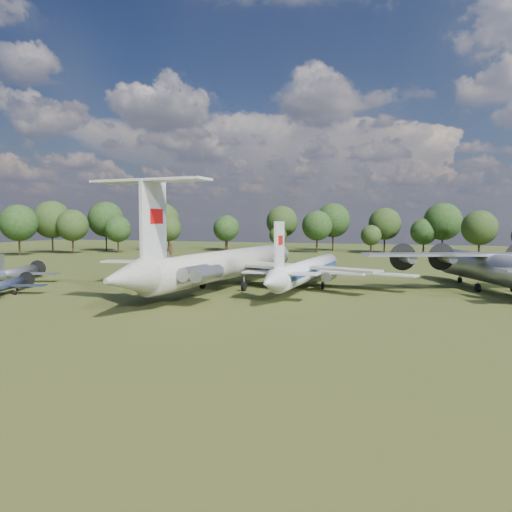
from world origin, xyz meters
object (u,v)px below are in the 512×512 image
(small_prop_west, at_px, (7,287))
(small_prop_northwest, at_px, (18,275))
(il62_airliner, at_px, (230,269))
(person_on_il62, at_px, (171,249))
(an12_transport, at_px, (492,272))
(tu104_jet, at_px, (308,274))

(small_prop_west, height_order, small_prop_northwest, small_prop_northwest)
(il62_airliner, xyz_separation_m, small_prop_northwest, (-32.90, -5.58, -1.54))
(il62_airliner, xyz_separation_m, small_prop_west, (-24.70, -15.67, -1.76))
(small_prop_northwest, xyz_separation_m, person_on_il62, (32.09, -9.61, 5.10))
(an12_transport, bearing_deg, tu104_jet, 169.83)
(il62_airliner, bearing_deg, small_prop_northwest, -167.32)
(small_prop_northwest, bearing_deg, small_prop_west, -71.37)
(person_on_il62, bearing_deg, an12_transport, -136.47)
(tu104_jet, distance_m, small_prop_west, 40.25)
(il62_airliner, bearing_deg, person_on_il62, -90.00)
(il62_airliner, height_order, tu104_jet, il62_airliner)
(tu104_jet, distance_m, an12_transport, 24.95)
(small_prop_northwest, bearing_deg, person_on_il62, -37.16)
(il62_airliner, bearing_deg, small_prop_west, -144.56)
(il62_airliner, xyz_separation_m, tu104_jet, (10.44, 3.92, -0.72))
(il62_airliner, height_order, small_prop_northwest, il62_airliner)
(il62_airliner, distance_m, person_on_il62, 15.62)
(an12_transport, height_order, person_on_il62, person_on_il62)
(an12_transport, bearing_deg, person_on_il62, -168.11)
(small_prop_west, distance_m, small_prop_northwest, 13.00)
(person_on_il62, bearing_deg, tu104_jet, -111.48)
(small_prop_west, bearing_deg, an12_transport, 2.70)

